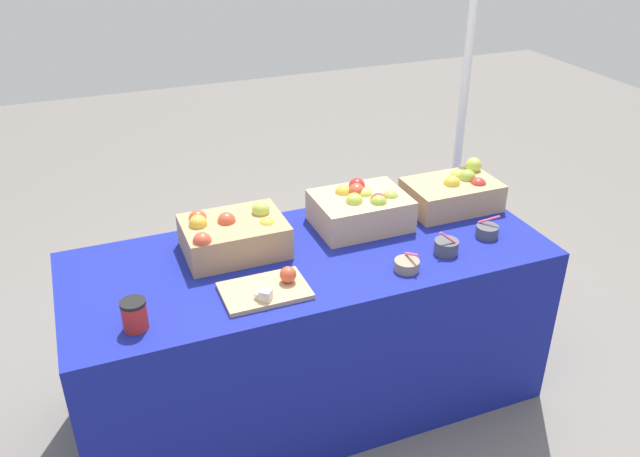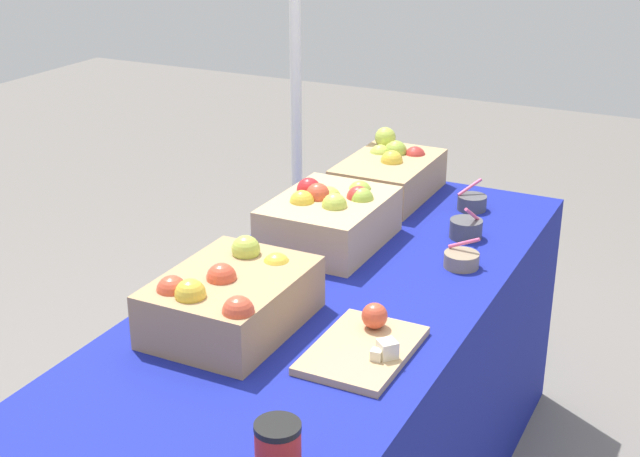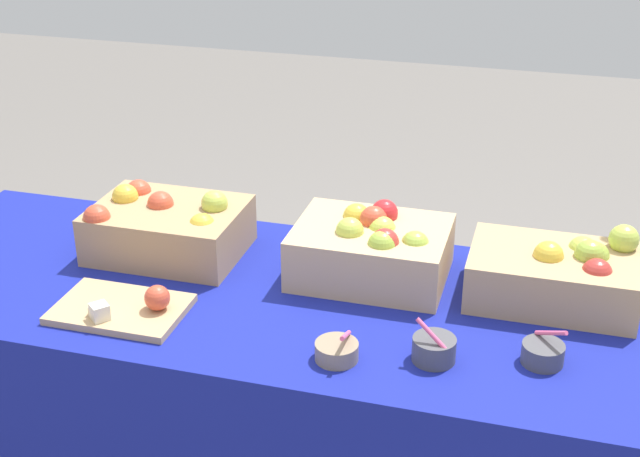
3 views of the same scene
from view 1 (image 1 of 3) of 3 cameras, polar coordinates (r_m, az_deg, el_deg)
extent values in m
plane|color=slate|center=(3.03, -0.78, -14.31)|extent=(10.00, 10.00, 0.00)
cube|color=navy|center=(2.79, -0.83, -8.73)|extent=(1.90, 0.76, 0.74)
cube|color=tan|center=(2.97, 11.34, 2.90)|extent=(0.40, 0.26, 0.12)
sphere|color=#99B742|center=(3.01, 12.71, 4.31)|extent=(0.07, 0.07, 0.07)
sphere|color=gold|center=(2.93, 11.36, 3.83)|extent=(0.07, 0.07, 0.07)
sphere|color=#99B742|center=(2.99, 12.66, 4.35)|extent=(0.07, 0.07, 0.07)
sphere|color=#B2C64C|center=(3.03, 11.87, 4.40)|extent=(0.07, 0.07, 0.07)
sphere|color=#B2332D|center=(2.96, 13.56, 3.64)|extent=(0.07, 0.07, 0.07)
sphere|color=#B2C64C|center=(3.08, 13.18, 5.36)|extent=(0.07, 0.07, 0.07)
cube|color=tan|center=(2.76, 3.51, 1.55)|extent=(0.38, 0.29, 0.14)
sphere|color=red|center=(2.80, 3.22, 3.69)|extent=(0.07, 0.07, 0.07)
sphere|color=#B2C64C|center=(2.69, 2.98, 2.37)|extent=(0.07, 0.07, 0.07)
sphere|color=#D14C33|center=(2.76, 3.18, 3.23)|extent=(0.07, 0.07, 0.07)
sphere|color=#B2332D|center=(2.77, 2.10, 2.83)|extent=(0.07, 0.07, 0.07)
sphere|color=gold|center=(2.76, 2.02, 3.09)|extent=(0.07, 0.07, 0.07)
sphere|color=#99B742|center=(2.76, 6.13, 2.63)|extent=(0.07, 0.07, 0.07)
sphere|color=#B2C64C|center=(2.76, 3.88, 2.84)|extent=(0.07, 0.07, 0.07)
sphere|color=#99B742|center=(2.69, 5.10, 2.21)|extent=(0.07, 0.07, 0.07)
sphere|color=#B2332D|center=(2.70, 5.08, 2.36)|extent=(0.07, 0.07, 0.07)
cube|color=tan|center=(2.59, -7.45, -0.69)|extent=(0.39, 0.29, 0.13)
sphere|color=#D14C33|center=(2.44, -10.18, -1.12)|extent=(0.07, 0.07, 0.07)
sphere|color=gold|center=(2.55, -10.54, 0.41)|extent=(0.07, 0.07, 0.07)
sphere|color=#B2C64C|center=(2.61, -5.17, 1.61)|extent=(0.07, 0.07, 0.07)
sphere|color=#D14C33|center=(2.61, -10.56, 0.83)|extent=(0.07, 0.07, 0.07)
sphere|color=#D14C33|center=(2.56, -8.11, 0.64)|extent=(0.07, 0.07, 0.07)
sphere|color=gold|center=(2.55, -4.60, 0.23)|extent=(0.07, 0.07, 0.07)
cube|color=tan|center=(2.36, -4.82, -5.41)|extent=(0.31, 0.21, 0.02)
cube|color=beige|center=(2.30, -5.36, -5.81)|extent=(0.03, 0.03, 0.02)
sphere|color=#D14C33|center=(2.37, -2.80, -4.02)|extent=(0.06, 0.06, 0.06)
cube|color=beige|center=(2.28, -4.74, -5.76)|extent=(0.05, 0.05, 0.04)
cylinder|color=gray|center=(2.49, 7.54, -3.17)|extent=(0.10, 0.10, 0.04)
cylinder|color=#EA598C|center=(2.48, 7.98, -2.23)|extent=(0.02, 0.09, 0.04)
cylinder|color=#4C4C51|center=(2.78, 14.31, -0.23)|extent=(0.09, 0.09, 0.05)
cylinder|color=#EA598C|center=(2.78, 14.46, 0.77)|extent=(0.07, 0.06, 0.05)
cylinder|color=#4C4C51|center=(2.62, 10.90, -1.57)|extent=(0.10, 0.10, 0.05)
cylinder|color=#EA598C|center=(2.58, 11.10, -0.83)|extent=(0.08, 0.03, 0.06)
cylinder|color=red|center=(2.24, -15.78, -7.35)|extent=(0.08, 0.08, 0.09)
cylinder|color=black|center=(2.21, -15.96, -6.23)|extent=(0.08, 0.08, 0.01)
cylinder|color=white|center=(3.54, 12.23, 9.71)|extent=(0.04, 0.04, 1.91)
camera|label=2|loc=(1.62, -61.10, 2.35)|focal=49.94mm
camera|label=3|loc=(1.53, 57.72, 6.57)|focal=49.76mm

